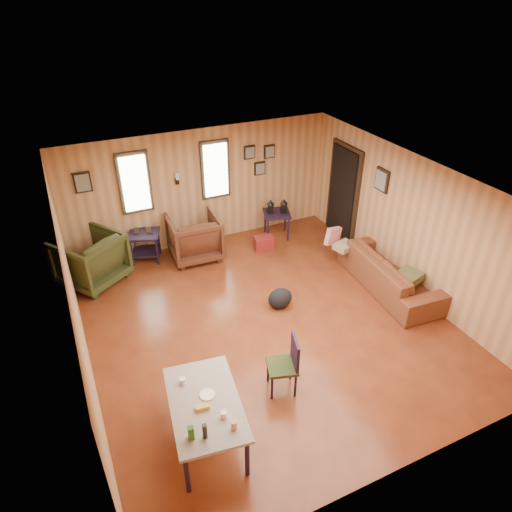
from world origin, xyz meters
The scene contains 11 objects.
room centered at (0.17, 0.27, 1.21)m, with size 5.54×6.04×2.44m.
sofa centered at (2.44, -0.06, 0.43)m, with size 2.20×0.64×0.86m, color brown.
recliner_brown centered at (-0.39, 2.43, 0.49)m, with size 0.95×0.89×0.98m, color #502718.
recliner_green centered at (-2.37, 2.40, 0.52)m, with size 1.01×0.95×1.04m, color #313819.
end_table centered at (-1.31, 2.74, 0.41)m, with size 0.72×0.68×0.73m.
side_table centered at (1.46, 2.50, 0.60)m, with size 0.69×0.69×0.88m.
cooler centered at (0.98, 2.13, 0.14)m, with size 0.43×0.35×0.28m.
backpack centered at (0.38, 0.26, 0.18)m, with size 0.49×0.42×0.36m.
sofa_pillows centered at (2.22, 0.25, 0.51)m, with size 0.93×1.94×0.40m.
dining_table centered at (-1.63, -1.71, 0.62)m, with size 0.97×1.43×0.87m.
dining_chair centered at (-0.37, -1.37, 0.49)m, with size 0.49×0.49×0.87m.
Camera 1 is at (-2.60, -5.18, 4.87)m, focal length 32.00 mm.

